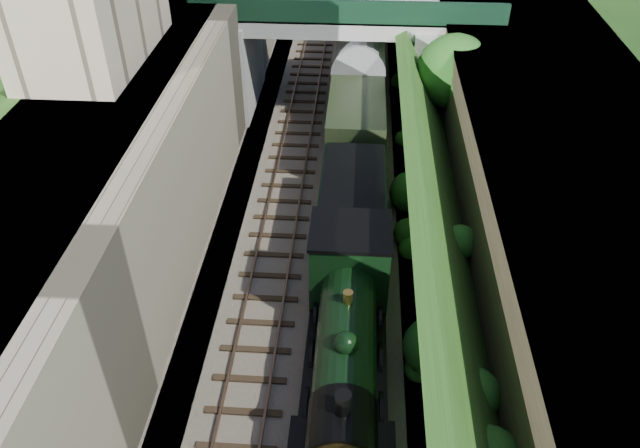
% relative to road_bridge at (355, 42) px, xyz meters
% --- Properties ---
extents(trackbed, '(10.00, 90.00, 0.20)m').
position_rel_road_bridge_xyz_m(trackbed, '(-0.94, -4.00, -3.98)').
color(trackbed, '#473F38').
rests_on(trackbed, ground).
extents(retaining_wall, '(1.00, 90.00, 7.00)m').
position_rel_road_bridge_xyz_m(retaining_wall, '(-6.44, -4.00, -0.58)').
color(retaining_wall, '#756B56').
rests_on(retaining_wall, ground).
extents(street_plateau_left, '(6.00, 90.00, 7.00)m').
position_rel_road_bridge_xyz_m(street_plateau_left, '(-9.94, -4.00, -0.58)').
color(street_plateau_left, '#262628').
rests_on(street_plateau_left, ground).
extents(street_plateau_right, '(8.00, 90.00, 6.25)m').
position_rel_road_bridge_xyz_m(street_plateau_right, '(8.56, -4.00, -0.95)').
color(street_plateau_right, '#262628').
rests_on(street_plateau_right, ground).
extents(embankment_slope, '(4.18, 90.00, 6.36)m').
position_rel_road_bridge_xyz_m(embankment_slope, '(4.09, -4.73, -1.27)').
color(embankment_slope, '#1E4714').
rests_on(embankment_slope, ground).
extents(track_left, '(2.50, 90.00, 0.20)m').
position_rel_road_bridge_xyz_m(track_left, '(-2.94, -4.00, -3.83)').
color(track_left, black).
rests_on(track_left, trackbed).
extents(track_right, '(2.50, 90.00, 0.20)m').
position_rel_road_bridge_xyz_m(track_right, '(0.26, -4.00, -3.83)').
color(track_right, black).
rests_on(track_right, trackbed).
extents(road_bridge, '(16.00, 6.40, 7.25)m').
position_rel_road_bridge_xyz_m(road_bridge, '(0.00, 0.00, 0.00)').
color(road_bridge, gray).
rests_on(road_bridge, ground).
extents(building_near, '(4.00, 8.00, 4.00)m').
position_rel_road_bridge_xyz_m(building_near, '(-10.44, -10.00, 4.92)').
color(building_near, gray).
rests_on(building_near, street_plateau_left).
extents(tree, '(3.60, 3.80, 6.60)m').
position_rel_road_bridge_xyz_m(tree, '(4.97, -5.24, 0.57)').
color(tree, black).
rests_on(tree, ground).
extents(locomotive, '(3.10, 10.22, 3.83)m').
position_rel_road_bridge_xyz_m(locomotive, '(0.26, -20.04, -2.18)').
color(locomotive, black).
rests_on(locomotive, trackbed).
extents(tender, '(2.70, 6.00, 3.05)m').
position_rel_road_bridge_xyz_m(tender, '(0.26, -12.68, -2.46)').
color(tender, black).
rests_on(tender, trackbed).
extents(coach_front, '(2.90, 18.00, 3.70)m').
position_rel_road_bridge_xyz_m(coach_front, '(0.26, -0.08, -2.03)').
color(coach_front, black).
rests_on(coach_front, trackbed).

